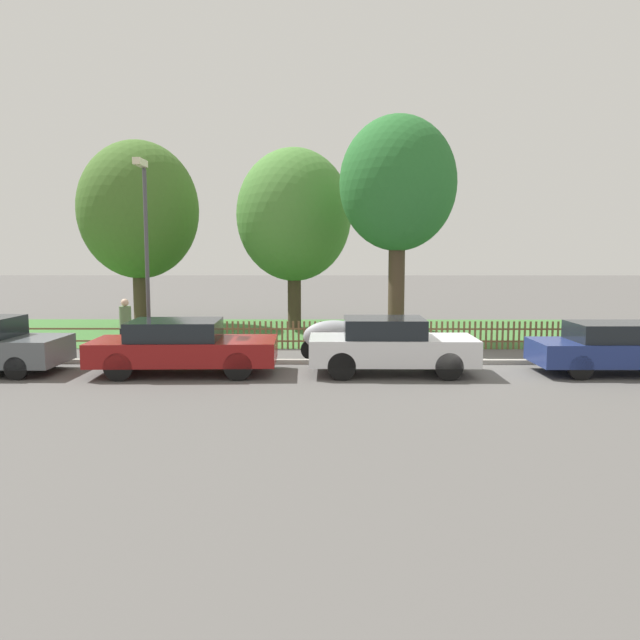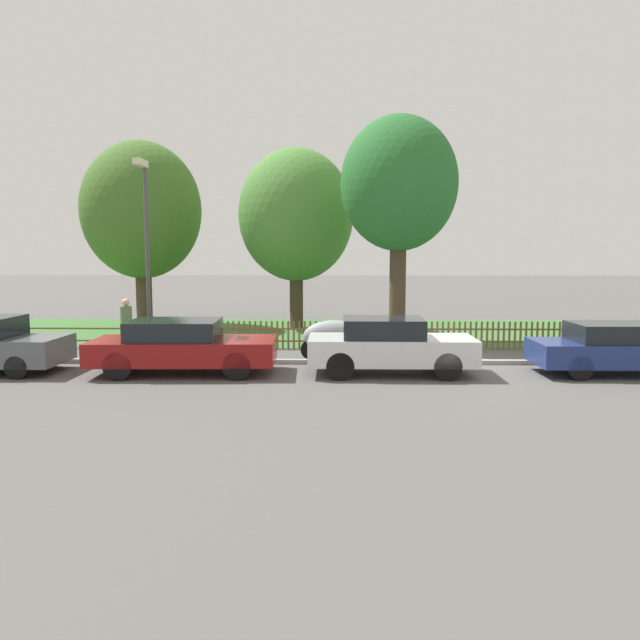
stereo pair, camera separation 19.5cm
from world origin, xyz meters
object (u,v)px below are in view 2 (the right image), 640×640
object	(u,v)px
parked_car_red_compact	(622,348)
pedestrian_near_fence	(126,323)
tree_mid_park	(399,185)
tree_nearest_kerb	(141,211)
street_lamp	(146,235)
parked_car_black_saloon	(182,346)
parked_car_navy_estate	(389,345)
covered_motorcycle	(336,336)
tree_behind_motorcycle	(296,216)

from	to	relation	value
parked_car_red_compact	pedestrian_near_fence	size ratio (longest dim) A/B	2.68
tree_mid_park	pedestrian_near_fence	bearing A→B (deg)	-161.24
tree_nearest_kerb	street_lamp	distance (m)	8.33
parked_car_black_saloon	parked_car_navy_estate	world-z (taller)	parked_car_navy_estate
parked_car_navy_estate	tree_mid_park	size ratio (longest dim) A/B	0.55
parked_car_black_saloon	covered_motorcycle	xyz separation A→B (m)	(3.82, 2.11, -0.03)
tree_behind_motorcycle	covered_motorcycle	bearing A→B (deg)	-78.18
parked_car_black_saloon	parked_car_red_compact	size ratio (longest dim) A/B	1.03
parked_car_black_saloon	pedestrian_near_fence	world-z (taller)	pedestrian_near_fence
pedestrian_near_fence	street_lamp	size ratio (longest dim) A/B	0.30
covered_motorcycle	tree_behind_motorcycle	size ratio (longest dim) A/B	0.27
tree_mid_park	street_lamp	xyz separation A→B (m)	(-7.27, -3.58, -1.71)
tree_behind_motorcycle	street_lamp	xyz separation A→B (m)	(-3.70, -7.40, -0.94)
tree_nearest_kerb	street_lamp	world-z (taller)	tree_nearest_kerb
tree_mid_park	street_lamp	distance (m)	8.29
parked_car_black_saloon	tree_mid_park	distance (m)	9.19
tree_nearest_kerb	covered_motorcycle	bearing A→B (deg)	-44.83
parked_car_red_compact	tree_behind_motorcycle	size ratio (longest dim) A/B	0.64
tree_behind_motorcycle	street_lamp	size ratio (longest dim) A/B	1.28
parked_car_red_compact	tree_nearest_kerb	xyz separation A→B (m)	(-14.73, 9.66, 3.95)
parked_car_navy_estate	tree_nearest_kerb	world-z (taller)	tree_nearest_kerb
parked_car_red_compact	pedestrian_near_fence	distance (m)	13.39
tree_nearest_kerb	tree_behind_motorcycle	size ratio (longest dim) A/B	1.05
tree_nearest_kerb	street_lamp	xyz separation A→B (m)	(2.48, -7.87, -1.15)
tree_mid_park	parked_car_black_saloon	bearing A→B (deg)	-137.16
parked_car_red_compact	parked_car_navy_estate	bearing A→B (deg)	179.90
parked_car_navy_estate	tree_behind_motorcycle	distance (m)	10.35
parked_car_navy_estate	tree_behind_motorcycle	bearing A→B (deg)	107.26
tree_nearest_kerb	tree_mid_park	bearing A→B (deg)	-23.71
parked_car_navy_estate	parked_car_red_compact	bearing A→B (deg)	1.00
tree_mid_park	tree_behind_motorcycle	bearing A→B (deg)	133.09
parked_car_navy_estate	covered_motorcycle	xyz separation A→B (m)	(-1.31, 2.09, -0.06)
pedestrian_near_fence	street_lamp	distance (m)	2.79
parked_car_red_compact	tree_mid_park	size ratio (longest dim) A/B	0.60
parked_car_red_compact	tree_nearest_kerb	size ratio (longest dim) A/B	0.60
parked_car_navy_estate	tree_mid_park	world-z (taller)	tree_mid_park
parked_car_black_saloon	parked_car_navy_estate	bearing A→B (deg)	-1.56
parked_car_black_saloon	street_lamp	bearing A→B (deg)	124.38
pedestrian_near_fence	parked_car_black_saloon	bearing A→B (deg)	145.45
tree_nearest_kerb	pedestrian_near_fence	xyz separation A→B (m)	(1.59, -7.05, -3.67)
parked_car_black_saloon	tree_nearest_kerb	distance (m)	11.19
tree_behind_motorcycle	tree_mid_park	xyz separation A→B (m)	(3.57, -3.82, 0.77)
parked_car_red_compact	tree_mid_park	bearing A→B (deg)	132.04
tree_mid_park	pedestrian_near_fence	xyz separation A→B (m)	(-8.16, -2.77, -4.22)
parked_car_red_compact	pedestrian_near_fence	world-z (taller)	pedestrian_near_fence
parked_car_navy_estate	tree_nearest_kerb	xyz separation A→B (m)	(-8.99, 9.72, 3.89)
tree_behind_motorcycle	street_lamp	world-z (taller)	tree_behind_motorcycle
covered_motorcycle	tree_behind_motorcycle	xyz separation A→B (m)	(-1.50, 7.17, 3.73)
tree_nearest_kerb	tree_mid_park	xyz separation A→B (m)	(9.75, -4.28, 0.55)
parked_car_red_compact	tree_nearest_kerb	bearing A→B (deg)	146.01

